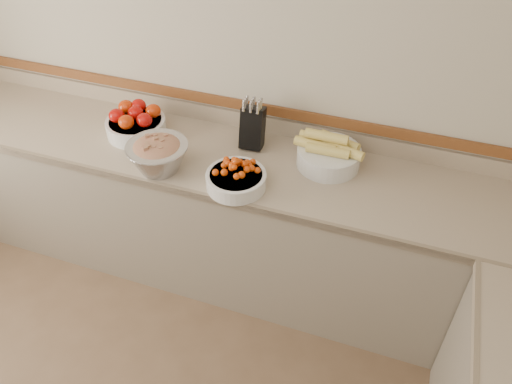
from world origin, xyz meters
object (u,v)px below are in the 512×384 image
(knife_block, at_px, (253,127))
(tomato_bowl, at_px, (136,123))
(rhubarb_bowl, at_px, (158,154))
(corn_bowl, at_px, (329,153))
(cherry_tomato_bowl, at_px, (236,178))

(knife_block, xyz_separation_m, tomato_bowl, (-0.67, -0.11, -0.05))
(knife_block, xyz_separation_m, rhubarb_bowl, (-0.39, -0.37, -0.03))
(corn_bowl, xyz_separation_m, rhubarb_bowl, (-0.82, -0.33, 0.02))
(corn_bowl, height_order, rhubarb_bowl, corn_bowl)
(tomato_bowl, relative_size, rhubarb_bowl, 1.06)
(corn_bowl, bearing_deg, tomato_bowl, -176.17)
(tomato_bowl, bearing_deg, rhubarb_bowl, -42.46)
(corn_bowl, bearing_deg, rhubarb_bowl, -158.10)
(rhubarb_bowl, bearing_deg, tomato_bowl, 137.54)
(cherry_tomato_bowl, xyz_separation_m, corn_bowl, (0.39, 0.33, 0.02))
(knife_block, relative_size, corn_bowl, 0.80)
(knife_block, relative_size, rhubarb_bowl, 0.93)
(knife_block, bearing_deg, cherry_tomato_bowl, -83.28)
(cherry_tomato_bowl, relative_size, rhubarb_bowl, 0.95)
(tomato_bowl, distance_m, rhubarb_bowl, 0.38)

